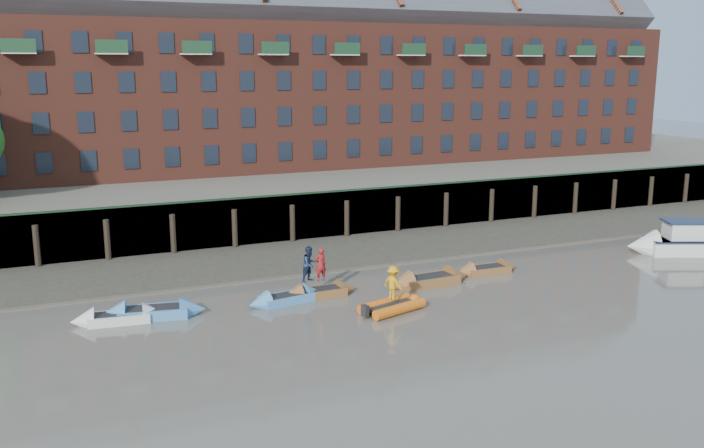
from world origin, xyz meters
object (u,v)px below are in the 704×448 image
rowboat_3 (320,292)px  person_rib_crew (393,283)px  rowboat_0 (119,318)px  rib_tender (394,306)px  person_rower_b (310,264)px  rowboat_2 (287,298)px  motor_launch (673,243)px  person_rower_a (321,264)px  rowboat_4 (430,280)px  rowboat_1 (153,312)px  rowboat_5 (487,270)px

rowboat_3 → person_rib_crew: size_ratio=2.50×
rowboat_0 → rib_tender: rowboat_0 is taller
rowboat_0 → person_rower_b: (9.62, 0.13, 1.53)m
rowboat_0 → person_rib_crew: size_ratio=2.64×
rowboat_0 → rowboat_2: bearing=3.9°
motor_launch → person_rower_a: bearing=21.5°
rowboat_3 → rowboat_4: rowboat_4 is taller
rowboat_0 → rowboat_1: rowboat_1 is taller
rowboat_0 → motor_launch: (34.05, -0.70, 0.48)m
rowboat_2 → rowboat_3: (1.91, 0.27, -0.00)m
rowboat_2 → rowboat_5: rowboat_2 is taller
rowboat_3 → rib_tender: (2.52, -3.60, 0.04)m
rowboat_0 → rowboat_1: 1.58m
rowboat_0 → motor_launch: size_ratio=0.64×
rowboat_0 → rowboat_4: bearing=4.4°
motor_launch → person_rib_crew: (-21.49, -2.93, 0.70)m
rowboat_2 → person_rower_a: person_rower_a is taller
rib_tender → motor_launch: (21.45, 2.97, 0.44)m
rowboat_0 → person_rib_crew: bearing=-9.8°
rowboat_3 → rib_tender: size_ratio=1.19×
rowboat_5 → motor_launch: motor_launch is taller
rowboat_2 → rowboat_3: bearing=-1.6°
rowboat_2 → rib_tender: size_ratio=1.23×
rowboat_3 → rib_tender: rowboat_3 is taller
person_rower_b → motor_launch: bearing=-26.2°
rowboat_3 → person_rower_b: 1.62m
rowboat_1 → rowboat_4: rowboat_4 is taller
rowboat_1 → rowboat_3: (8.50, -0.12, -0.04)m
rowboat_5 → rib_tender: size_ratio=1.17×
rowboat_3 → person_rower_a: (0.09, 0.06, 1.49)m
rowboat_1 → person_rower_b: 8.18m
rowboat_5 → person_rib_crew: size_ratio=2.45×
rowboat_3 → motor_launch: (23.97, -0.63, 0.49)m
rowboat_2 → rowboat_5: 12.39m
person_rower_b → person_rib_crew: (2.94, -3.76, -0.35)m
person_rower_b → rib_tender: bearing=-76.2°
rowboat_2 → rib_tender: bearing=-46.7°
rib_tender → rowboat_5: bearing=9.2°
rib_tender → person_rib_crew: (-0.04, 0.05, 1.14)m
rib_tender → person_rower_b: 5.06m
rowboat_3 → rowboat_4: 6.32m
rib_tender → rowboat_2: bearing=126.6°
rowboat_4 → rib_tender: (-3.78, -3.14, 0.00)m
rowboat_4 → person_rib_crew: (-3.82, -3.10, 1.15)m
rowboat_3 → person_rower_a: person_rower_a is taller
rowboat_4 → motor_launch: size_ratio=0.72×
person_rower_b → person_rower_a: bearing=-39.0°
rowboat_3 → motor_launch: motor_launch is taller
rowboat_1 → rib_tender: (11.02, -3.72, 0.00)m
rib_tender → motor_launch: 21.66m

